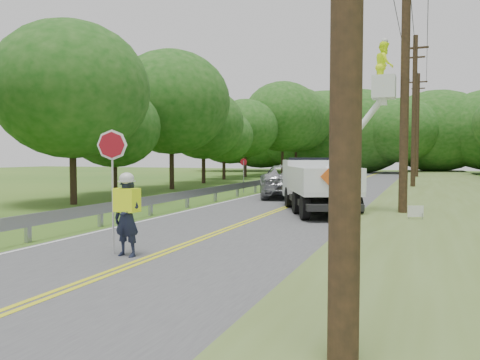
% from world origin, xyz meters
% --- Properties ---
extents(ground, '(140.00, 140.00, 0.00)m').
position_xyz_m(ground, '(0.00, 0.00, 0.00)').
color(ground, '#2E5D1C').
rests_on(ground, ground).
extents(road, '(7.20, 96.00, 0.03)m').
position_xyz_m(road, '(0.00, 14.00, 0.01)').
color(road, '#474749').
rests_on(road, ground).
extents(guardrail, '(0.18, 48.00, 0.77)m').
position_xyz_m(guardrail, '(-4.02, 14.91, 0.55)').
color(guardrail, '#919699').
rests_on(guardrail, ground).
extents(utility_poles, '(1.60, 43.30, 10.00)m').
position_xyz_m(utility_poles, '(5.00, 17.02, 5.27)').
color(utility_poles, black).
rests_on(utility_poles, ground).
extents(tall_grass_verge, '(7.00, 96.00, 0.30)m').
position_xyz_m(tall_grass_verge, '(7.10, 14.00, 0.15)').
color(tall_grass_verge, '#556B2B').
rests_on(tall_grass_verge, ground).
extents(treeline_left, '(11.21, 56.34, 10.86)m').
position_xyz_m(treeline_left, '(-10.42, 31.17, 5.82)').
color(treeline_left, '#332319').
rests_on(treeline_left, ground).
extents(treeline_horizon, '(57.08, 15.07, 12.10)m').
position_xyz_m(treeline_horizon, '(2.12, 56.21, 5.50)').
color(treeline_horizon, '#154C11').
rests_on(treeline_horizon, ground).
extents(flagger, '(1.12, 0.47, 2.89)m').
position_xyz_m(flagger, '(-0.58, 0.46, 1.05)').
color(flagger, '#191E33').
rests_on(flagger, road).
extents(bucket_truck, '(5.22, 6.63, 6.30)m').
position_xyz_m(bucket_truck, '(1.58, 10.98, 1.46)').
color(bucket_truck, black).
rests_on(bucket_truck, road).
extents(suv_silver, '(4.88, 6.98, 1.77)m').
position_xyz_m(suv_silver, '(-1.50, 16.93, 0.91)').
color(suv_silver, '#A4A7AB').
rests_on(suv_silver, road).
extents(suv_darkgrey, '(2.45, 5.02, 1.41)m').
position_xyz_m(suv_darkgrey, '(-1.63, 22.99, 0.72)').
color(suv_darkgrey, '#38393F').
rests_on(suv_darkgrey, road).
extents(stop_sign_permanent, '(0.36, 0.32, 2.13)m').
position_xyz_m(stop_sign_permanent, '(-4.76, 18.69, 1.38)').
color(stop_sign_permanent, '#919699').
rests_on(stop_sign_permanent, ground).
extents(yard_sign, '(0.47, 0.23, 0.73)m').
position_xyz_m(yard_sign, '(5.46, 7.31, 0.52)').
color(yard_sign, white).
rests_on(yard_sign, ground).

